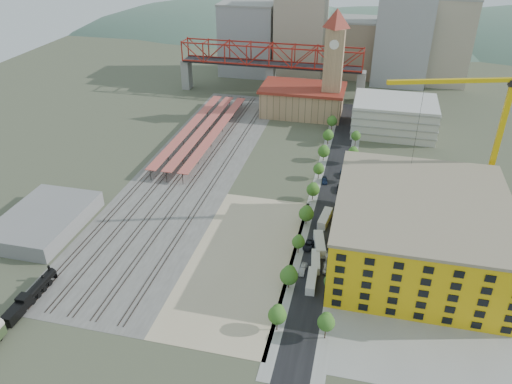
% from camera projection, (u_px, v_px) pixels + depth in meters
% --- Properties ---
extents(ground, '(400.00, 400.00, 0.00)m').
position_uv_depth(ground, '(278.00, 203.00, 163.12)').
color(ground, '#474C38').
rests_on(ground, ground).
extents(ballast_strip, '(36.00, 165.00, 0.06)m').
position_uv_depth(ballast_strip, '(192.00, 168.00, 185.07)').
color(ballast_strip, '#605E59').
rests_on(ballast_strip, ground).
extents(dirt_lot, '(28.00, 67.00, 0.06)m').
position_uv_depth(dirt_lot, '(242.00, 259.00, 137.38)').
color(dirt_lot, tan).
rests_on(dirt_lot, ground).
extents(street_asphalt, '(12.00, 170.00, 0.06)m').
position_uv_depth(street_asphalt, '(332.00, 187.00, 172.53)').
color(street_asphalt, black).
rests_on(street_asphalt, ground).
extents(sidewalk_west, '(3.00, 170.00, 0.04)m').
position_uv_depth(sidewalk_west, '(316.00, 185.00, 173.64)').
color(sidewalk_west, gray).
rests_on(sidewalk_west, ground).
extents(sidewalk_east, '(3.00, 170.00, 0.04)m').
position_uv_depth(sidewalk_east, '(348.00, 189.00, 171.43)').
color(sidewalk_east, gray).
rests_on(sidewalk_east, ground).
extents(construction_pad, '(50.00, 90.00, 0.06)m').
position_uv_depth(construction_pad, '(425.00, 260.00, 137.23)').
color(construction_pad, gray).
rests_on(construction_pad, ground).
extents(rail_tracks, '(26.56, 160.00, 0.18)m').
position_uv_depth(rail_tracks, '(188.00, 167.00, 185.37)').
color(rail_tracks, '#382B23').
rests_on(rail_tracks, ground).
extents(platform_canopies, '(16.00, 80.00, 4.12)m').
position_uv_depth(platform_canopies, '(203.00, 129.00, 207.25)').
color(platform_canopies, '#C04A4C').
rests_on(platform_canopies, ground).
extents(station_hall, '(38.00, 24.00, 13.10)m').
position_uv_depth(station_hall, '(303.00, 100.00, 229.85)').
color(station_hall, tan).
rests_on(station_hall, ground).
extents(clock_tower, '(12.00, 12.00, 52.00)m').
position_uv_depth(clock_tower, '(334.00, 55.00, 214.53)').
color(clock_tower, tan).
rests_on(clock_tower, ground).
extents(parking_garage, '(34.00, 26.00, 14.00)m').
position_uv_depth(parking_garage, '(394.00, 116.00, 211.35)').
color(parking_garage, silver).
rests_on(parking_garage, ground).
extents(truss_bridge, '(94.00, 9.60, 25.60)m').
position_uv_depth(truss_bridge, '(271.00, 58.00, 247.13)').
color(truss_bridge, gray).
rests_on(truss_bridge, ground).
extents(construction_building, '(44.60, 50.60, 18.80)m').
position_uv_depth(construction_building, '(419.00, 230.00, 133.14)').
color(construction_building, yellow).
rests_on(construction_building, ground).
extents(warehouse, '(22.00, 32.00, 5.00)m').
position_uv_depth(warehouse, '(44.00, 220.00, 149.85)').
color(warehouse, gray).
rests_on(warehouse, ground).
extents(street_trees, '(15.40, 124.40, 8.00)m').
position_uv_depth(street_trees, '(329.00, 202.00, 164.12)').
color(street_trees, '#305D1B').
rests_on(street_trees, ground).
extents(skyline, '(133.00, 46.00, 60.00)m').
position_uv_depth(skyline, '(344.00, 36.00, 270.07)').
color(skyline, '#9EA0A3').
rests_on(skyline, ground).
extents(distant_hills, '(647.00, 264.00, 227.00)m').
position_uv_depth(distant_hills, '(391.00, 133.00, 412.81)').
color(distant_hills, '#4C6B59').
rests_on(distant_hills, ground).
extents(locomotive, '(2.63, 20.30, 5.07)m').
position_uv_depth(locomotive, '(32.00, 294.00, 122.38)').
color(locomotive, black).
rests_on(locomotive, ground).
extents(tower_crane, '(46.09, 15.82, 50.98)m').
position_uv_depth(tower_crane, '(492.00, 122.00, 141.36)').
color(tower_crane, yellow).
rests_on(tower_crane, ground).
extents(site_trailer_a, '(2.68, 8.95, 2.43)m').
position_uv_depth(site_trailer_a, '(311.00, 281.00, 127.69)').
color(site_trailer_a, silver).
rests_on(site_trailer_a, ground).
extents(site_trailer_b, '(3.36, 8.89, 2.37)m').
position_uv_depth(site_trailer_b, '(316.00, 262.00, 134.60)').
color(site_trailer_b, silver).
rests_on(site_trailer_b, ground).
extents(site_trailer_c, '(4.69, 10.43, 2.76)m').
position_uv_depth(site_trailer_c, '(319.00, 244.00, 141.40)').
color(site_trailer_c, silver).
rests_on(site_trailer_c, ground).
extents(site_trailer_d, '(3.79, 10.06, 2.69)m').
position_uv_depth(site_trailer_d, '(325.00, 218.00, 152.92)').
color(site_trailer_d, silver).
rests_on(site_trailer_d, ground).
extents(car_0, '(2.20, 4.45, 1.46)m').
position_uv_depth(car_0, '(303.00, 268.00, 133.09)').
color(car_0, silver).
rests_on(car_0, ground).
extents(car_1, '(1.48, 4.10, 1.34)m').
position_uv_depth(car_1, '(302.00, 271.00, 132.03)').
color(car_1, gray).
rests_on(car_1, ground).
extents(car_2, '(3.14, 5.54, 1.46)m').
position_uv_depth(car_2, '(309.00, 245.00, 141.89)').
color(car_2, black).
rests_on(car_2, ground).
extents(car_3, '(2.61, 4.89, 1.35)m').
position_uv_depth(car_3, '(325.00, 181.00, 175.24)').
color(car_3, '#1A2A4E').
rests_on(car_3, ground).
extents(car_4, '(2.15, 4.68, 1.56)m').
position_uv_depth(car_4, '(326.00, 268.00, 132.96)').
color(car_4, '#BCBCBC').
rests_on(car_4, ground).
extents(car_5, '(2.26, 4.70, 1.49)m').
position_uv_depth(car_5, '(328.00, 256.00, 137.41)').
color(car_5, '#96969B').
rests_on(car_5, ground).
extents(car_6, '(2.88, 5.73, 1.56)m').
position_uv_depth(car_6, '(341.00, 189.00, 169.93)').
color(car_6, black).
rests_on(car_6, ground).
extents(car_7, '(2.84, 5.60, 1.56)m').
position_uv_depth(car_7, '(343.00, 174.00, 179.06)').
color(car_7, '#1A314D').
rests_on(car_7, ground).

